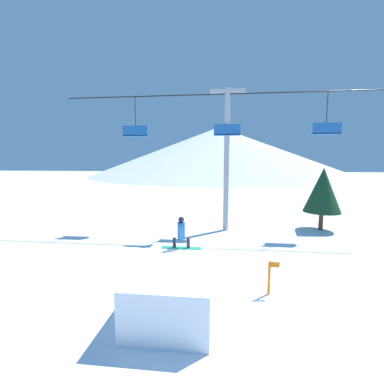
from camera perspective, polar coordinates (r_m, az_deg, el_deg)
ground_plane at (r=9.56m, az=0.86°, el=-24.44°), size 220.00×220.00×0.00m
mountain_ridge at (r=89.97m, az=5.93°, el=8.96°), size 85.23×85.23×16.32m
snow_ramp at (r=9.32m, az=-3.70°, el=-19.88°), size 2.52×4.22×1.55m
snowboarder at (r=10.18m, az=-2.41°, el=-9.11°), size 1.58×0.29×1.27m
chairlift at (r=18.25m, az=7.74°, el=10.21°), size 22.93×0.44×9.88m
pine_tree_near at (r=20.50m, az=27.06°, el=0.36°), size 2.55×2.55×4.50m
trail_marker at (r=10.45m, az=16.85°, el=-17.55°), size 0.41×0.10×1.29m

